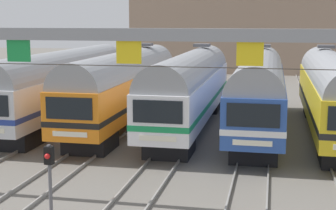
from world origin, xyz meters
name	(u,v)px	position (x,y,z in m)	size (l,w,h in m)	color
ground_plane	(190,129)	(0.00, 0.00, 0.00)	(160.00, 160.00, 0.00)	slate
track_bed	(219,90)	(0.00, 17.00, 0.07)	(18.35, 70.00, 0.15)	gray
commuter_train_silver	(62,83)	(-8.42, -0.01, 2.69)	(2.88, 18.06, 4.77)	silver
commuter_train_orange	(125,84)	(-4.21, 0.00, 2.69)	(2.88, 18.06, 5.05)	orange
commuter_train_white	(190,86)	(0.00, 0.00, 2.69)	(2.88, 18.06, 5.05)	white
commuter_train_blue	(259,88)	(4.21, 0.00, 2.69)	(2.88, 18.06, 5.05)	#284C9E
commuter_train_yellow	(332,90)	(8.42, 0.00, 2.69)	(2.88, 18.06, 5.05)	gold
catenary_gantry	(129,63)	(0.00, -13.50, 5.26)	(22.08, 0.44, 6.97)	gray
yard_signal_mast	(49,169)	(-2.11, -15.77, 1.92)	(0.28, 0.35, 2.74)	#59595E
maintenance_building	(239,32)	(0.47, 37.06, 5.05)	(27.13, 10.00, 10.10)	gray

